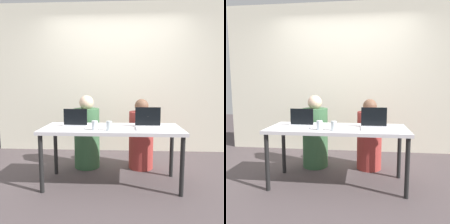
{
  "view_description": "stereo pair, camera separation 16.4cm",
  "coord_description": "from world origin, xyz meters",
  "views": [
    {
      "loc": [
        0.14,
        -2.61,
        1.23
      ],
      "look_at": [
        0.0,
        0.06,
        0.9
      ],
      "focal_mm": 35.0,
      "sensor_mm": 36.0,
      "label": 1
    },
    {
      "loc": [
        0.31,
        -2.6,
        1.23
      ],
      "look_at": [
        0.0,
        0.06,
        0.9
      ],
      "focal_mm": 35.0,
      "sensor_mm": 36.0,
      "label": 2
    }
  ],
  "objects": [
    {
      "name": "person_on_left",
      "position": [
        -0.41,
        0.57,
        0.48
      ],
      "size": [
        0.4,
        0.4,
        1.08
      ],
      "rotation": [
        0.0,
        0.0,
        3.08
      ],
      "color": "#38633D",
      "rests_on": "ground"
    },
    {
      "name": "ground_plane",
      "position": [
        0.0,
        0.0,
        0.0
      ],
      "size": [
        12.0,
        12.0,
        0.0
      ],
      "primitive_type": "plane",
      "color": "#4B4143"
    },
    {
      "name": "laptop_front_left",
      "position": [
        -0.46,
        -0.03,
        0.77
      ],
      "size": [
        0.31,
        0.26,
        0.22
      ],
      "rotation": [
        0.0,
        0.0,
        -0.05
      ],
      "color": "silver",
      "rests_on": "desk"
    },
    {
      "name": "water_glass_center",
      "position": [
        -0.02,
        -0.19,
        0.77
      ],
      "size": [
        0.07,
        0.07,
        0.11
      ],
      "color": "silver",
      "rests_on": "desk"
    },
    {
      "name": "laptop_front_right",
      "position": [
        0.44,
        -0.03,
        0.77
      ],
      "size": [
        0.31,
        0.29,
        0.24
      ],
      "rotation": [
        0.0,
        0.0,
        0.02
      ],
      "color": "silver",
      "rests_on": "desk"
    },
    {
      "name": "back_wall",
      "position": [
        0.0,
        1.46,
        1.35
      ],
      "size": [
        4.5,
        0.1,
        2.69
      ],
      "primitive_type": "cube",
      "color": "beige",
      "rests_on": "ground"
    },
    {
      "name": "water_glass_left",
      "position": [
        -0.19,
        -0.18,
        0.77
      ],
      "size": [
        0.07,
        0.07,
        0.11
      ],
      "color": "silver",
      "rests_on": "desk"
    },
    {
      "name": "desk",
      "position": [
        0.0,
        0.0,
        0.65
      ],
      "size": [
        1.68,
        0.63,
        0.72
      ],
      "color": "silver",
      "rests_on": "ground"
    },
    {
      "name": "person_on_right",
      "position": [
        0.41,
        0.57,
        0.46
      ],
      "size": [
        0.44,
        0.44,
        1.03
      ],
      "rotation": [
        0.0,
        0.0,
        2.9
      ],
      "color": "#9E332F",
      "rests_on": "ground"
    }
  ]
}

